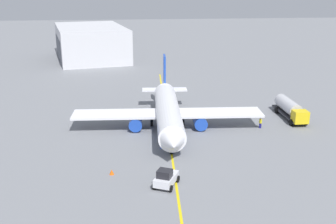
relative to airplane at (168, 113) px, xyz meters
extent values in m
plane|color=slate|center=(0.47, -0.03, -2.74)|extent=(400.00, 400.00, 0.00)
cylinder|color=white|center=(0.47, -0.03, 0.18)|extent=(23.68, 5.19, 3.84)
cube|color=#1E47B7|center=(0.47, -0.03, -0.87)|extent=(22.33, 4.42, 1.07)
cone|color=white|center=(13.50, -0.78, 0.18)|extent=(3.47, 3.87, 3.68)
cone|color=white|center=(-13.21, 0.76, 0.57)|extent=(4.75, 3.52, 3.26)
cube|color=#1E47B7|center=(-12.56, 0.73, 4.50)|extent=(3.22, 0.54, 5.20)
cube|color=white|center=(-12.56, 0.73, 0.58)|extent=(2.88, 8.52, 0.24)
cube|color=white|center=(-0.53, 0.03, -0.30)|extent=(6.55, 30.79, 0.36)
cylinder|color=#1E47B7|center=(0.57, 5.18, -1.55)|extent=(3.32, 2.28, 2.10)
cylinder|color=#1E47B7|center=(-0.03, -5.21, -1.55)|extent=(3.32, 2.28, 2.10)
cylinder|color=#4C4C51|center=(10.24, -0.59, -1.58)|extent=(0.24, 0.24, 1.22)
cylinder|color=black|center=(10.24, -0.59, -2.19)|extent=(1.12, 0.46, 1.10)
cylinder|color=#4C4C51|center=(-1.38, 2.68, -1.58)|extent=(0.24, 0.24, 1.22)
cylinder|color=black|center=(-1.38, 2.68, -2.19)|extent=(1.12, 0.46, 1.10)
cylinder|color=#4C4C51|center=(-1.68, -2.51, -1.58)|extent=(0.24, 0.24, 1.22)
cylinder|color=black|center=(-1.68, -2.51, -2.19)|extent=(1.12, 0.46, 1.10)
cube|color=#2D2D33|center=(-3.57, 21.74, -2.04)|extent=(10.17, 2.52, 0.30)
cube|color=yellow|center=(1.11, 21.73, -1.09)|extent=(2.01, 2.40, 2.00)
cube|color=black|center=(2.01, 21.73, -0.69)|extent=(0.16, 2.00, 0.90)
cylinder|color=silver|center=(-4.17, 21.74, -0.74)|extent=(7.37, 2.32, 2.30)
cylinder|color=black|center=(0.71, 22.98, -2.19)|extent=(1.10, 0.35, 1.10)
cylinder|color=black|center=(0.70, 20.48, -2.19)|extent=(1.10, 0.35, 1.10)
cylinder|color=black|center=(-6.15, 23.00, -2.19)|extent=(1.10, 0.35, 1.10)
cylinder|color=black|center=(-6.15, 20.50, -2.19)|extent=(1.10, 0.35, 1.10)
cube|color=silver|center=(19.48, -2.31, -1.89)|extent=(4.11, 3.36, 0.90)
cube|color=black|center=(19.93, -2.52, -0.99)|extent=(1.95, 2.05, 0.90)
cylinder|color=black|center=(17.88, -2.65, -2.34)|extent=(0.85, 0.62, 0.80)
cylinder|color=black|center=(18.74, -0.84, -2.34)|extent=(0.85, 0.62, 0.80)
cylinder|color=black|center=(20.22, -3.77, -2.34)|extent=(0.85, 0.62, 0.80)
cylinder|color=black|center=(21.09, -1.97, -2.34)|extent=(0.85, 0.62, 0.80)
cube|color=navy|center=(1.20, 15.03, -2.31)|extent=(0.49, 0.40, 0.85)
cube|color=yellow|center=(1.20, 15.03, -1.59)|extent=(0.58, 0.45, 0.60)
sphere|color=tan|center=(1.20, 15.03, -1.15)|extent=(0.24, 0.24, 0.24)
cone|color=#F2590F|center=(15.86, -8.72, -2.41)|extent=(0.59, 0.59, 0.65)
cube|color=silver|center=(-66.57, -16.59, 2.14)|extent=(34.90, 25.02, 9.75)
cube|color=#4C515B|center=(-64.71, -26.10, 0.68)|extent=(21.87, 4.43, 6.44)
cube|color=yellow|center=(0.47, -0.03, -2.73)|extent=(83.03, 5.09, 0.01)
camera|label=1|loc=(63.33, -6.84, 20.26)|focal=44.59mm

